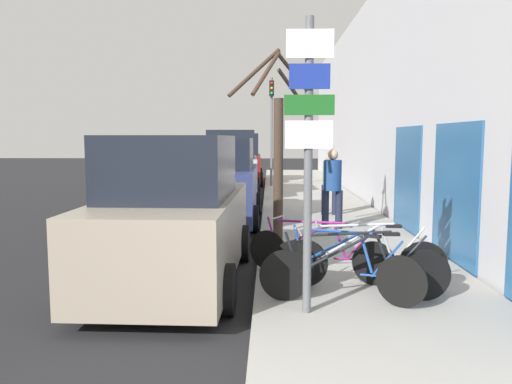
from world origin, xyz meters
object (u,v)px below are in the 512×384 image
(parked_car_1, at_px, (220,184))
(pedestrian_near, at_px, (330,179))
(signpost, at_px, (308,148))
(bicycle_2, at_px, (363,260))
(bicycle_3, at_px, (318,252))
(parked_car_3, at_px, (240,162))
(street_tree, at_px, (278,148))
(parked_car_0, at_px, (174,218))
(pedestrian_far, at_px, (333,183))
(bicycle_1, at_px, (344,267))
(traffic_light, at_px, (272,117))
(bicycle_0, at_px, (355,271))
(parked_car_2, at_px, (232,168))

(parked_car_1, relative_size, pedestrian_near, 2.77)
(signpost, height_order, bicycle_2, signpost)
(bicycle_3, bearing_deg, parked_car_3, 35.18)
(signpost, xyz_separation_m, street_tree, (-0.27, 4.27, -0.09))
(parked_car_0, height_order, pedestrian_far, parked_car_0)
(bicycle_1, height_order, parked_car_1, parked_car_1)
(bicycle_2, xyz_separation_m, traffic_light, (-1.18, 14.38, 2.50))
(signpost, relative_size, bicycle_3, 1.66)
(bicycle_1, xyz_separation_m, parked_car_1, (-2.22, 6.42, 0.47))
(pedestrian_far, bearing_deg, parked_car_0, 66.52)
(bicycle_1, xyz_separation_m, street_tree, (-0.79, 3.65, 1.44))
(street_tree, height_order, traffic_light, traffic_light)
(bicycle_1, height_order, pedestrian_far, pedestrian_far)
(parked_car_3, bearing_deg, parked_car_1, -90.82)
(bicycle_2, height_order, traffic_light, traffic_light)
(bicycle_0, bearing_deg, parked_car_0, 62.84)
(bicycle_1, distance_m, parked_car_0, 2.61)
(bicycle_1, xyz_separation_m, parked_car_0, (-2.37, 1.00, 0.48))
(signpost, relative_size, pedestrian_far, 1.90)
(bicycle_1, xyz_separation_m, traffic_light, (-0.88, 14.71, 2.51))
(pedestrian_near, bearing_deg, traffic_light, -66.41)
(signpost, distance_m, bicycle_3, 2.16)
(signpost, distance_m, bicycle_0, 1.71)
(parked_car_1, bearing_deg, bicycle_2, -67.84)
(parked_car_3, xyz_separation_m, pedestrian_far, (2.79, -12.20, 0.10))
(pedestrian_far, height_order, traffic_light, traffic_light)
(bicycle_3, xyz_separation_m, pedestrian_far, (0.70, 3.99, 0.65))
(bicycle_0, relative_size, bicycle_2, 1.07)
(signpost, bearing_deg, bicycle_0, 34.97)
(parked_car_0, relative_size, street_tree, 1.17)
(parked_car_0, xyz_separation_m, street_tree, (1.57, 2.65, 0.97))
(parked_car_1, xyz_separation_m, parked_car_2, (-0.10, 5.30, 0.10))
(bicycle_3, xyz_separation_m, parked_car_0, (-2.11, 0.13, 0.48))
(bicycle_3, distance_m, parked_car_1, 5.92)
(parked_car_1, distance_m, parked_car_2, 5.30)
(bicycle_0, distance_m, parked_car_2, 12.17)
(signpost, distance_m, parked_car_0, 2.68)
(bicycle_2, relative_size, parked_car_1, 0.50)
(pedestrian_far, bearing_deg, bicycle_3, 92.70)
(bicycle_1, distance_m, parked_car_2, 11.96)
(parked_car_2, relative_size, traffic_light, 1.01)
(signpost, distance_m, parked_car_2, 12.52)
(parked_car_1, height_order, parked_car_3, parked_car_3)
(pedestrian_near, height_order, pedestrian_far, pedestrian_far)
(parked_car_3, bearing_deg, parked_car_0, -91.58)
(parked_car_1, height_order, pedestrian_near, parked_car_1)
(bicycle_2, bearing_deg, street_tree, 21.61)
(bicycle_2, height_order, pedestrian_far, pedestrian_far)
(bicycle_2, relative_size, traffic_light, 0.50)
(signpost, relative_size, bicycle_0, 1.41)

